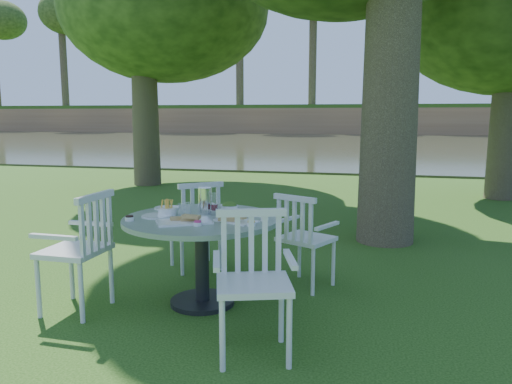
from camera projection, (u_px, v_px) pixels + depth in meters
ground at (251, 277)px, 5.07m from camera, size 140.00×140.00×0.00m
table at (201, 235)px, 4.27m from camera, size 1.33×1.33×0.77m
chair_ne at (301, 234)px, 4.68m from camera, size 0.60×0.58×0.90m
chair_nw at (198, 219)px, 5.23m from camera, size 0.65×0.65×0.95m
chair_sw at (85, 243)px, 4.11m from camera, size 0.48×0.52×1.00m
chair_se at (253, 270)px, 3.44m from camera, size 0.62×0.60×0.98m
tableware at (200, 210)px, 4.31m from camera, size 1.16×0.88×0.23m
river at (356, 145)px, 27.14m from camera, size 100.00×28.00×0.12m
far_bank at (371, 50)px, 43.36m from camera, size 100.00×18.00×15.20m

